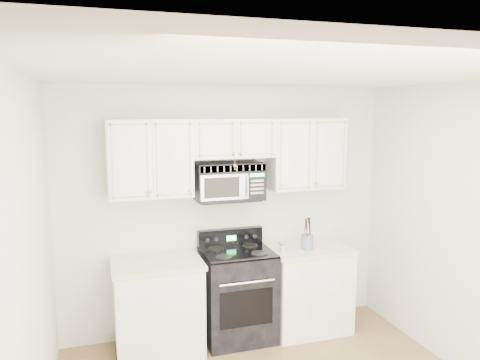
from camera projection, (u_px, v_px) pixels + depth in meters
name	position (u px, v px, depth m)	size (l,w,h in m)	color
room	(295.00, 261.00, 3.32)	(3.51, 3.51, 2.61)	olive
base_cabinet_left	(158.00, 309.00, 4.57)	(0.86, 0.65, 0.92)	silver
base_cabinet_right	(307.00, 290.00, 5.05)	(0.86, 0.65, 0.92)	silver
range	(237.00, 293.00, 4.82)	(0.70, 0.64, 1.10)	black
upper_cabinets	(232.00, 152.00, 4.72)	(2.44, 0.37, 0.75)	silver
microwave	(229.00, 181.00, 4.74)	(0.69, 0.39, 0.38)	black
utensil_crock	(307.00, 241.00, 4.86)	(0.12, 0.12, 0.33)	slate
shaker_salt	(283.00, 248.00, 4.72)	(0.04, 0.04, 0.10)	#B3B4BF
shaker_pepper	(281.00, 246.00, 4.80)	(0.04, 0.04, 0.10)	#B3B4BF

